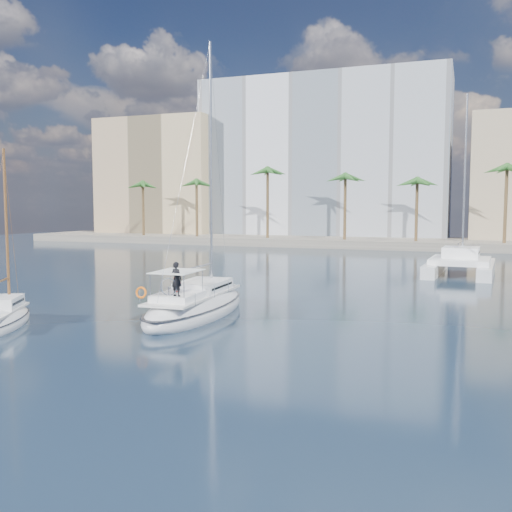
% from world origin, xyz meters
% --- Properties ---
extents(ground, '(160.00, 160.00, 0.00)m').
position_xyz_m(ground, '(0.00, 0.00, 0.00)').
color(ground, black).
rests_on(ground, ground).
extents(quay, '(120.00, 14.00, 1.20)m').
position_xyz_m(quay, '(0.00, 61.00, 0.60)').
color(quay, gray).
rests_on(quay, ground).
extents(building_modern, '(42.00, 16.00, 28.00)m').
position_xyz_m(building_modern, '(-12.00, 73.00, 14.00)').
color(building_modern, silver).
rests_on(building_modern, ground).
extents(building_tan_left, '(22.00, 14.00, 22.00)m').
position_xyz_m(building_tan_left, '(-42.00, 69.00, 11.00)').
color(building_tan_left, tan).
rests_on(building_tan_left, ground).
extents(palm_left, '(3.60, 3.60, 12.30)m').
position_xyz_m(palm_left, '(-34.00, 57.00, 10.28)').
color(palm_left, brown).
rests_on(palm_left, ground).
extents(palm_centre, '(3.60, 3.60, 12.30)m').
position_xyz_m(palm_centre, '(0.00, 57.00, 10.28)').
color(palm_centre, brown).
rests_on(palm_centre, ground).
extents(main_sloop, '(4.06, 11.48, 16.83)m').
position_xyz_m(main_sloop, '(-2.83, 2.72, 0.52)').
color(main_sloop, silver).
rests_on(main_sloop, ground).
extents(small_sloop, '(4.96, 7.17, 9.93)m').
position_xyz_m(small_sloop, '(-11.00, -3.66, 0.39)').
color(small_sloop, silver).
rests_on(small_sloop, ground).
extents(catamaran, '(6.36, 11.63, 16.55)m').
position_xyz_m(catamaran, '(11.29, 28.54, 1.13)').
color(catamaran, silver).
rests_on(catamaran, ground).
extents(seagull, '(1.03, 0.44, 0.19)m').
position_xyz_m(seagull, '(-3.78, 3.04, 0.47)').
color(seagull, silver).
rests_on(seagull, ground).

